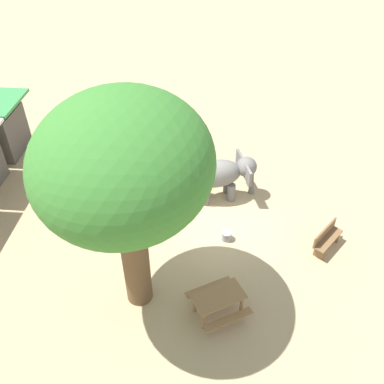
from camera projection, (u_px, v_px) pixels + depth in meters
The scene contains 7 objects.
ground_plane at pixel (220, 222), 15.59m from camera, with size 60.00×60.00×0.00m, color tan.
elephant at pixel (224, 174), 16.02m from camera, with size 1.85×2.52×1.74m.
person_handler at pixel (166, 193), 15.42m from camera, with size 0.46×0.32×1.62m.
shade_tree_main at pixel (124, 166), 9.90m from camera, with size 4.76×4.36×6.75m.
wooden_bench at pixel (327, 238), 14.32m from camera, with size 1.36×1.17×0.88m.
picnic_table_near at pixel (218, 300), 12.24m from camera, with size 2.03×2.04×0.78m.
feed_bucket at pixel (227, 236), 14.83m from camera, with size 0.36×0.36×0.32m, color gray.
Camera 1 is at (-11.33, 0.08, 10.81)m, focal length 39.48 mm.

